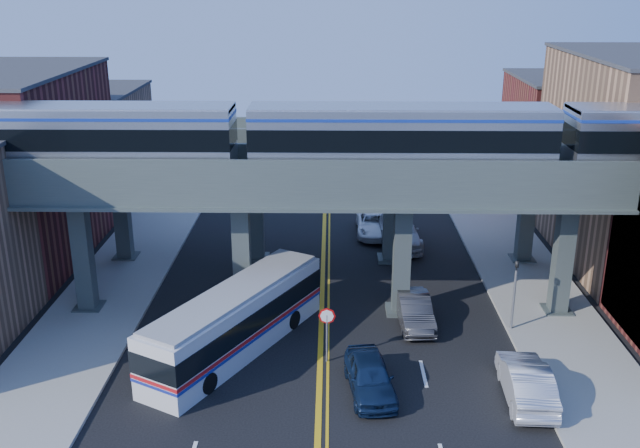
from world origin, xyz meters
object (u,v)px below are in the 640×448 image
at_px(stop_sign, 327,326).
at_px(car_lane_c, 375,223).
at_px(transit_bus, 236,321).
at_px(car_lane_b, 414,310).
at_px(transit_train, 401,137).
at_px(car_lane_d, 398,231).
at_px(traffic_signal, 515,288).
at_px(car_lane_a, 370,376).
at_px(car_parked_curb, 526,381).

relative_size(stop_sign, car_lane_c, 0.51).
distance_m(transit_bus, car_lane_b, 8.89).
bearing_deg(transit_train, car_lane_d, 83.94).
bearing_deg(stop_sign, traffic_signal, 18.63).
height_order(transit_bus, car_lane_c, transit_bus).
bearing_deg(car_lane_b, transit_train, 121.52).
distance_m(car_lane_a, car_lane_b, 6.66).
distance_m(traffic_signal, car_lane_d, 12.77).
relative_size(traffic_signal, car_parked_curb, 0.85).
distance_m(car_lane_b, car_lane_d, 11.18).
height_order(traffic_signal, car_lane_b, traffic_signal).
xyz_separation_m(car_lane_a, car_parked_curb, (6.30, -0.39, 0.05)).
xyz_separation_m(car_lane_a, car_lane_d, (2.68, 17.35, 0.13)).
xyz_separation_m(car_lane_b, car_lane_d, (0.18, 11.17, 0.15)).
xyz_separation_m(traffic_signal, car_lane_b, (-4.61, 0.71, -1.57)).
relative_size(transit_train, car_lane_d, 7.35).
relative_size(car_lane_c, car_parked_curb, 1.05).
height_order(traffic_signal, car_parked_curb, traffic_signal).
bearing_deg(car_lane_b, stop_sign, -141.79).
bearing_deg(stop_sign, car_lane_b, 40.88).
height_order(transit_bus, car_lane_a, transit_bus).
distance_m(transit_train, car_lane_b, 8.56).
relative_size(traffic_signal, car_lane_b, 0.93).
bearing_deg(stop_sign, car_lane_a, -53.98).
xyz_separation_m(transit_bus, car_lane_c, (7.21, 15.79, -0.75)).
height_order(transit_bus, car_parked_curb, transit_bus).
bearing_deg(stop_sign, transit_bus, 166.51).
relative_size(traffic_signal, car_lane_a, 0.94).
bearing_deg(traffic_signal, transit_bus, -171.25).
bearing_deg(car_lane_a, traffic_signal, 30.24).
height_order(car_lane_b, car_lane_d, car_lane_d).
relative_size(transit_train, stop_sign, 16.82).
distance_m(car_lane_a, car_lane_d, 17.55).
bearing_deg(car_parked_curb, traffic_signal, -95.33).
bearing_deg(transit_train, car_lane_a, -102.34).
height_order(car_lane_a, car_lane_d, car_lane_d).
height_order(transit_train, car_parked_curb, transit_train).
bearing_deg(car_lane_c, car_parked_curb, -75.37).
distance_m(car_lane_b, car_lane_c, 13.12).
bearing_deg(car_lane_a, stop_sign, 118.75).
distance_m(stop_sign, car_lane_a, 3.20).
bearing_deg(transit_bus, car_lane_b, -43.13).
distance_m(car_lane_c, car_lane_d, 2.36).
height_order(stop_sign, car_lane_c, stop_sign).
bearing_deg(transit_train, traffic_signal, -20.05).
height_order(car_lane_a, car_lane_c, car_lane_a).
xyz_separation_m(car_lane_b, car_lane_c, (-1.22, 13.06, -0.02)).
relative_size(transit_train, car_lane_c, 8.65).
height_order(transit_bus, car_lane_b, transit_bus).
relative_size(transit_train, car_lane_b, 10.02).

